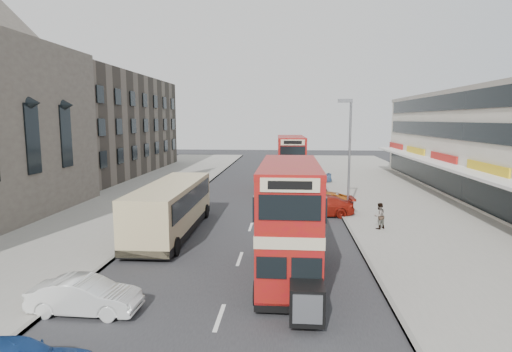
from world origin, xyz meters
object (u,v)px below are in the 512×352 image
at_px(car_right_b, 324,199).
at_px(car_right_c, 311,176).
at_px(coach, 172,206).
at_px(pedestrian_near, 379,216).
at_px(car_left_front, 85,296).
at_px(car_right_a, 319,206).
at_px(bus_second, 291,163).
at_px(bus_main, 289,220).
at_px(cyclist, 311,205).
at_px(street_lamp, 349,147).

distance_m(car_right_b, car_right_c, 11.96).
xyz_separation_m(coach, car_right_c, (9.33, 20.37, -0.91)).
bearing_deg(car_right_c, pedestrian_near, 5.19).
height_order(car_left_front, car_right_a, car_right_a).
bearing_deg(car_right_c, bus_second, -29.20).
bearing_deg(car_right_c, bus_main, -9.10).
relative_size(bus_main, cyclist, 3.83).
xyz_separation_m(coach, cyclist, (8.47, 5.14, -0.83)).
distance_m(car_left_front, cyclist, 17.63).
bearing_deg(car_right_b, bus_main, -3.03).
distance_m(bus_main, car_left_front, 8.30).
relative_size(street_lamp, bus_main, 0.94).
relative_size(car_right_a, cyclist, 2.12).
xyz_separation_m(car_left_front, pedestrian_near, (12.57, 11.65, 0.33)).
height_order(car_left_front, cyclist, cyclist).
bearing_deg(car_right_c, cyclist, -7.17).
distance_m(car_right_b, cyclist, 3.48).
relative_size(car_right_a, car_right_b, 1.17).
bearing_deg(bus_second, car_left_front, 72.57).
bearing_deg(car_right_c, car_left_front, -21.24).
distance_m(coach, pedestrian_near, 12.47).
bearing_deg(bus_second, bus_main, 87.78).
relative_size(bus_main, car_right_a, 1.81).
bearing_deg(car_left_front, bus_second, -14.44).
distance_m(bus_main, coach, 9.44).
distance_m(bus_main, car_right_a, 11.93).
bearing_deg(pedestrian_near, coach, -28.58).
relative_size(bus_second, car_right_a, 1.88).
bearing_deg(pedestrian_near, car_left_front, 7.59).
distance_m(street_lamp, bus_main, 13.05).
relative_size(car_right_a, pedestrian_near, 2.98).
bearing_deg(bus_second, pedestrian_near, 108.49).
relative_size(street_lamp, car_right_a, 1.69).
height_order(bus_main, car_right_c, bus_main).
bearing_deg(car_right_c, car_right_a, -4.95).
bearing_deg(car_right_a, pedestrian_near, 37.17).
bearing_deg(bus_second, car_right_b, 107.36).
bearing_deg(pedestrian_near, bus_second, -105.12).
bearing_deg(cyclist, car_right_a, 13.15).
xyz_separation_m(car_right_b, pedestrian_near, (2.71, -6.97, 0.39)).
xyz_separation_m(street_lamp, bus_main, (-4.14, -12.17, -2.27)).
xyz_separation_m(coach, car_right_a, (9.06, 5.22, -0.94)).
bearing_deg(coach, bus_second, 65.08).
height_order(coach, car_right_b, coach).
height_order(car_left_front, car_right_c, car_right_c).
height_order(bus_main, car_right_a, bus_main).
relative_size(bus_main, bus_second, 0.96).
xyz_separation_m(street_lamp, car_right_a, (-1.99, -0.58, -4.09)).
height_order(street_lamp, bus_second, street_lamp).
xyz_separation_m(car_right_a, car_right_b, (0.59, 3.19, -0.13)).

